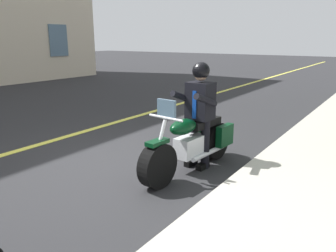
% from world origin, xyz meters
% --- Properties ---
extents(ground_plane, '(80.00, 80.00, 0.00)m').
position_xyz_m(ground_plane, '(0.00, 0.00, 0.00)').
color(ground_plane, '#28282B').
extents(lane_center_stripe, '(60.00, 0.16, 0.01)m').
position_xyz_m(lane_center_stripe, '(0.00, -2.00, 0.01)').
color(lane_center_stripe, '#E5DB4C').
rests_on(lane_center_stripe, ground_plane).
extents(motorcycle_main, '(2.22, 0.70, 1.26)m').
position_xyz_m(motorcycle_main, '(-0.43, 1.22, 0.45)').
color(motorcycle_main, black).
rests_on(motorcycle_main, ground_plane).
extents(rider_main, '(0.65, 0.58, 1.74)m').
position_xyz_m(rider_main, '(-0.62, 1.23, 1.04)').
color(rider_main, black).
rests_on(rider_main, ground_plane).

